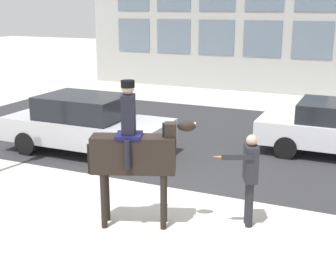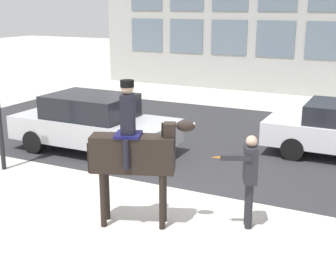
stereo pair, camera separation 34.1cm
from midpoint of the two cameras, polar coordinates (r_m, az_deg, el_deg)
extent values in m
plane|color=beige|center=(9.97, 1.36, -7.70)|extent=(80.00, 80.00, 0.00)
cube|color=#2D2D30|center=(14.17, 9.50, -0.79)|extent=(19.74, 8.50, 0.01)
cube|color=slate|center=(24.09, -2.18, 11.97)|extent=(1.74, 0.02, 1.60)
cube|color=slate|center=(23.14, 2.66, 11.82)|extent=(1.74, 0.02, 1.60)
cube|color=slate|center=(22.36, 7.87, 11.57)|extent=(1.74, 0.02, 1.60)
cube|color=slate|center=(21.76, 13.39, 11.20)|extent=(1.74, 0.02, 1.60)
cube|color=slate|center=(21.38, 19.16, 10.70)|extent=(1.74, 0.02, 1.60)
cube|color=black|center=(8.34, -3.14, -2.40)|extent=(1.55, 0.95, 0.66)
cylinder|color=black|center=(8.72, 0.61, -7.50)|extent=(0.11, 0.11, 1.04)
cylinder|color=black|center=(8.44, 0.45, -8.31)|extent=(0.11, 0.11, 1.04)
cylinder|color=black|center=(8.87, -6.39, -7.21)|extent=(0.11, 0.11, 1.04)
cylinder|color=black|center=(8.59, -6.79, -8.00)|extent=(0.11, 0.11, 1.04)
cube|color=black|center=(8.18, 1.39, -0.28)|extent=(0.27, 0.30, 0.48)
cube|color=black|center=(8.18, 0.55, -0.12)|extent=(0.07, 0.09, 0.43)
ellipsoid|color=black|center=(8.12, 3.38, 0.97)|extent=(0.38, 0.30, 0.20)
cube|color=silver|center=(8.11, 4.08, 1.09)|extent=(0.13, 0.09, 0.08)
cylinder|color=black|center=(8.52, -8.38, -2.93)|extent=(0.09, 0.09, 0.55)
cube|color=#14144C|center=(8.25, -3.69, -0.08)|extent=(0.59, 0.61, 0.05)
cube|color=black|center=(8.16, -3.74, 2.46)|extent=(0.32, 0.38, 0.69)
sphere|color=#D1A889|center=(8.07, -3.79, 5.61)|extent=(0.22, 0.22, 0.22)
cylinder|color=black|center=(8.06, -3.80, 6.15)|extent=(0.24, 0.24, 0.12)
cylinder|color=black|center=(8.59, -3.39, -1.42)|extent=(0.11, 0.11, 0.53)
cylinder|color=black|center=(8.08, -3.95, -2.53)|extent=(0.11, 0.11, 0.53)
cylinder|color=#232328|center=(8.65, 10.98, -8.63)|extent=(0.13, 0.13, 0.86)
cylinder|color=#232328|center=(8.80, 10.83, -8.21)|extent=(0.13, 0.13, 0.86)
cube|color=#232328|center=(8.45, 11.17, -3.68)|extent=(0.36, 0.45, 0.67)
sphere|color=#D1A889|center=(8.32, 11.32, -0.86)|extent=(0.20, 0.20, 0.20)
cube|color=#232328|center=(8.18, 9.50, -2.87)|extent=(0.54, 0.30, 0.09)
cone|color=orange|center=(8.15, 7.08, -2.85)|extent=(0.18, 0.11, 0.04)
cube|color=#B7B7BC|center=(12.96, -8.19, 0.63)|extent=(4.53, 1.90, 0.64)
cube|color=black|center=(12.88, -8.71, 3.40)|extent=(2.26, 1.67, 0.61)
cylinder|color=black|center=(11.61, -4.82, -2.68)|extent=(0.63, 0.23, 0.63)
cylinder|color=black|center=(13.07, -0.87, -0.54)|extent=(0.63, 0.23, 0.63)
cylinder|color=black|center=(13.23, -15.30, -0.91)|extent=(0.63, 0.23, 0.63)
cylinder|color=black|center=(14.53, -10.78, 0.82)|extent=(0.63, 0.23, 0.63)
cylinder|color=black|center=(12.65, 15.69, -1.75)|extent=(0.60, 0.24, 0.60)
cylinder|color=black|center=(14.39, 17.09, 0.20)|extent=(0.60, 0.24, 0.60)
camera|label=1|loc=(0.17, -88.86, 0.32)|focal=50.00mm
camera|label=2|loc=(0.17, 91.14, -0.32)|focal=50.00mm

